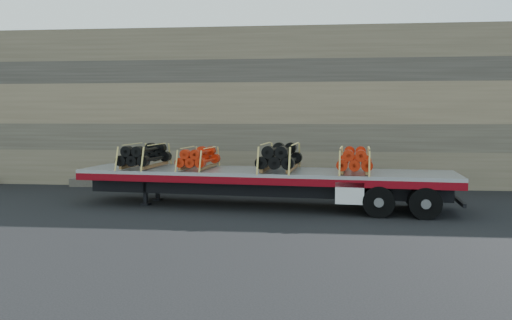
{
  "coord_description": "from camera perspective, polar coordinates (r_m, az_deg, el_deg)",
  "views": [
    {
      "loc": [
        1.87,
        -16.68,
        3.12
      ],
      "look_at": [
        0.11,
        0.86,
        1.58
      ],
      "focal_mm": 35.0,
      "sensor_mm": 36.0,
      "label": 1
    }
  ],
  "objects": [
    {
      "name": "ground",
      "position": [
        17.07,
        -0.67,
        -5.54
      ],
      "size": [
        120.0,
        120.0,
        0.0
      ],
      "primitive_type": "plane",
      "color": "black",
      "rests_on": "ground"
    },
    {
      "name": "trailer",
      "position": [
        17.27,
        0.86,
        -3.26
      ],
      "size": [
        12.98,
        3.77,
        1.28
      ],
      "primitive_type": null,
      "rotation": [
        0.0,
        0.0,
        -0.1
      ],
      "color": "#B8BAC0",
      "rests_on": "ground"
    },
    {
      "name": "bundle_midrear",
      "position": [
        17.05,
        2.77,
        0.28
      ],
      "size": [
        1.49,
        2.6,
        0.88
      ],
      "primitive_type": null,
      "rotation": [
        0.0,
        0.0,
        -0.1
      ],
      "color": "black",
      "rests_on": "trailer"
    },
    {
      "name": "bundle_front",
      "position": [
        18.47,
        -12.58,
        0.42
      ],
      "size": [
        1.38,
        2.4,
        0.81
      ],
      "primitive_type": null,
      "rotation": [
        0.0,
        0.0,
        -0.1
      ],
      "color": "black",
      "rests_on": "trailer"
    },
    {
      "name": "bundle_rear",
      "position": [
        16.86,
        11.22,
        -0.03
      ],
      "size": [
        1.33,
        2.31,
        0.78
      ],
      "primitive_type": null,
      "rotation": [
        0.0,
        0.0,
        -0.1
      ],
      "color": "red",
      "rests_on": "trailer"
    },
    {
      "name": "rock_wall",
      "position": [
        23.26,
        1.11,
        5.93
      ],
      "size": [
        44.0,
        3.0,
        7.0
      ],
      "primitive_type": "cube",
      "color": "#7A6B54",
      "rests_on": "ground"
    },
    {
      "name": "bundle_midfront",
      "position": [
        17.74,
        -6.56,
        0.18
      ],
      "size": [
        1.22,
        2.13,
        0.72
      ],
      "primitive_type": null,
      "rotation": [
        0.0,
        0.0,
        -0.1
      ],
      "color": "red",
      "rests_on": "trailer"
    }
  ]
}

